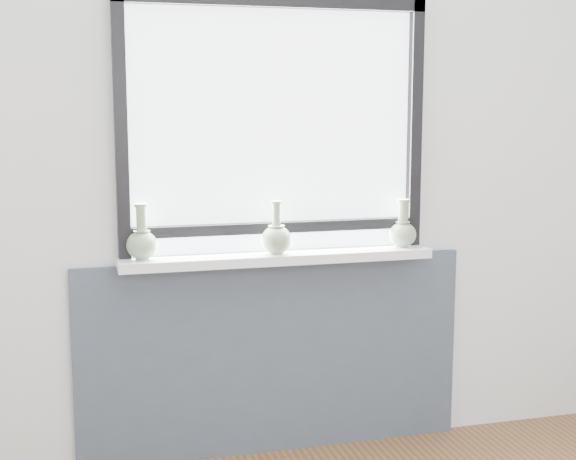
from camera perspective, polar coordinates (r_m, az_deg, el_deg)
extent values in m
cube|color=silver|center=(3.39, -1.16, 5.32)|extent=(3.60, 0.02, 2.60)
cube|color=#3E4858|center=(3.53, -0.99, -8.96)|extent=(1.70, 0.03, 0.86)
cube|color=white|center=(3.35, -0.72, -1.97)|extent=(1.32, 0.18, 0.04)
cube|color=black|center=(3.24, -11.80, 7.19)|extent=(0.05, 0.06, 1.05)
cube|color=black|center=(3.55, 8.96, 7.39)|extent=(0.05, 0.06, 1.05)
cube|color=black|center=(3.37, -0.98, 15.95)|extent=(1.30, 0.06, 0.05)
cube|color=black|center=(3.38, -0.93, 0.19)|extent=(1.20, 0.05, 0.04)
cube|color=white|center=(3.37, -1.06, 7.00)|extent=(1.20, 0.01, 1.00)
cylinder|color=gray|center=(3.25, -10.31, -2.01)|extent=(0.06, 0.06, 0.01)
ellipsoid|color=gray|center=(3.24, -10.34, -1.07)|extent=(0.13, 0.13, 0.12)
cone|color=gray|center=(3.23, -10.36, -0.30)|extent=(0.07, 0.07, 0.03)
cylinder|color=gray|center=(3.23, -10.39, 0.64)|extent=(0.04, 0.04, 0.12)
cylinder|color=gray|center=(3.22, -10.42, 1.75)|extent=(0.05, 0.05, 0.01)
cylinder|color=gray|center=(3.32, -0.83, -1.63)|extent=(0.06, 0.06, 0.01)
ellipsoid|color=gray|center=(3.31, -0.83, -0.70)|extent=(0.13, 0.13, 0.12)
cone|color=gray|center=(3.31, -0.83, 0.07)|extent=(0.07, 0.07, 0.03)
cylinder|color=gray|center=(3.30, -0.83, 0.94)|extent=(0.04, 0.04, 0.11)
cylinder|color=gray|center=(3.29, -0.83, 1.98)|extent=(0.04, 0.04, 0.01)
cylinder|color=gray|center=(3.52, 8.14, -1.12)|extent=(0.05, 0.05, 0.01)
ellipsoid|color=gray|center=(3.52, 8.16, -0.32)|extent=(0.12, 0.12, 0.11)
cone|color=gray|center=(3.51, 8.17, 0.35)|extent=(0.06, 0.06, 0.03)
cylinder|color=gray|center=(3.50, 8.19, 1.14)|extent=(0.04, 0.04, 0.11)
cylinder|color=gray|center=(3.50, 8.21, 2.08)|extent=(0.05, 0.05, 0.01)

